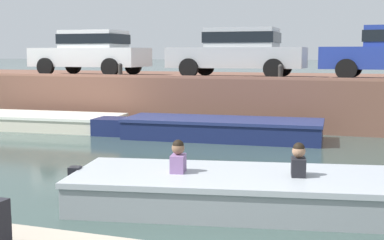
# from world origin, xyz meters

# --- Properties ---
(ground_plane) EXTENTS (400.00, 400.00, 0.00)m
(ground_plane) POSITION_xyz_m (0.00, 5.94, 0.00)
(ground_plane) COLOR #384C47
(far_quay_wall) EXTENTS (60.00, 6.00, 1.51)m
(far_quay_wall) POSITION_xyz_m (0.00, 14.88, 0.76)
(far_quay_wall) COLOR brown
(far_quay_wall) RESTS_ON ground
(far_wall_coping) EXTENTS (60.00, 0.24, 0.08)m
(far_wall_coping) POSITION_xyz_m (0.00, 12.00, 1.55)
(far_wall_coping) COLOR #925F4C
(far_wall_coping) RESTS_ON far_quay_wall
(boat_moored_west_cream) EXTENTS (6.15, 2.26, 0.44)m
(boat_moored_west_cream) POSITION_xyz_m (-7.51, 10.42, 0.22)
(boat_moored_west_cream) COLOR silver
(boat_moored_west_cream) RESTS_ON ground
(boat_moored_central_navy) EXTENTS (6.29, 2.10, 0.54)m
(boat_moored_central_navy) POSITION_xyz_m (-2.17, 10.24, 0.27)
(boat_moored_central_navy) COLOR navy
(boat_moored_central_navy) RESTS_ON ground
(motorboat_passing) EXTENTS (6.17, 2.78, 1.00)m
(motorboat_passing) POSITION_xyz_m (0.41, 4.25, 0.26)
(motorboat_passing) COLOR #93999E
(motorboat_passing) RESTS_ON ground
(car_leftmost_white) EXTENTS (3.98, 2.02, 1.54)m
(car_leftmost_white) POSITION_xyz_m (-7.55, 13.34, 2.36)
(car_leftmost_white) COLOR white
(car_leftmost_white) RESTS_ON far_quay_wall
(car_left_inner_silver) EXTENTS (4.28, 2.03, 1.54)m
(car_left_inner_silver) POSITION_xyz_m (-2.27, 13.34, 2.36)
(car_left_inner_silver) COLOR #B7BABC
(car_left_inner_silver) RESTS_ON far_quay_wall
(mooring_bollard_west) EXTENTS (0.15, 0.15, 0.45)m
(mooring_bollard_west) POSITION_xyz_m (-5.84, 12.13, 1.75)
(mooring_bollard_west) COLOR #2D2B28
(mooring_bollard_west) RESTS_ON far_quay_wall
(mooring_bollard_mid) EXTENTS (0.15, 0.15, 0.45)m
(mooring_bollard_mid) POSITION_xyz_m (-0.73, 12.13, 1.75)
(mooring_bollard_mid) COLOR #2D2B28
(mooring_bollard_mid) RESTS_ON far_quay_wall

